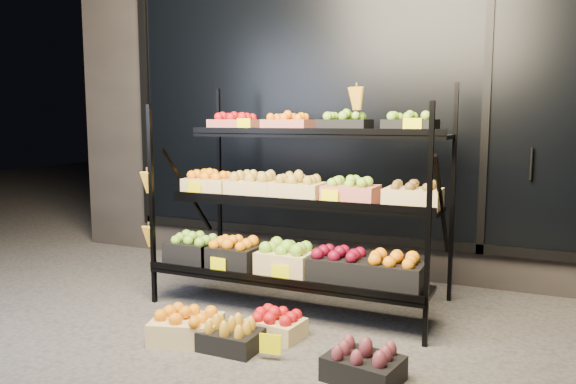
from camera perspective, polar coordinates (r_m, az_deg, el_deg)
The scene contains 8 objects.
ground at distance 3.83m, azimuth -2.52°, elevation -13.88°, with size 24.00×24.00×0.00m, color #514F4C.
building at distance 6.01m, azimuth 8.84°, elevation 10.71°, with size 6.00×2.08×3.50m.
display_rack at distance 4.17m, azimuth 0.96°, elevation -0.93°, with size 2.18×1.02×1.74m.
tag_floor_b at distance 3.38m, azimuth -1.81°, elevation -15.81°, with size 0.13×0.01×0.12m, color #FFFB00.
floor_crate_left at distance 3.69m, azimuth -10.28°, elevation -13.20°, with size 0.50×0.42×0.21m.
floor_crate_midleft at distance 3.53m, azimuth -5.81°, elevation -14.32°, with size 0.36×0.26×0.19m.
floor_crate_midright at distance 3.70m, azimuth -1.24°, elevation -13.25°, with size 0.37×0.29×0.18m.
floor_crate_right at distance 3.16m, azimuth 7.68°, elevation -16.91°, with size 0.43×0.35×0.20m.
Camera 1 is at (1.62, -3.18, 1.39)m, focal length 35.00 mm.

